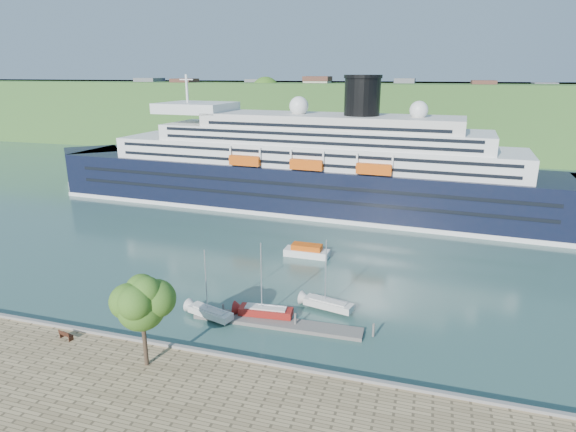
# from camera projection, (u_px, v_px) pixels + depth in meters

# --- Properties ---
(ground) EXTENTS (400.00, 400.00, 0.00)m
(ground) POSITION_uv_depth(u_px,v_px,m) (196.00, 358.00, 48.58)
(ground) COLOR #30554E
(ground) RESTS_ON ground
(far_hillside) EXTENTS (400.00, 50.00, 24.00)m
(far_hillside) POSITION_uv_depth(u_px,v_px,m) (376.00, 116.00, 178.09)
(far_hillside) COLOR #386026
(far_hillside) RESTS_ON ground
(quay_coping) EXTENTS (220.00, 0.50, 0.30)m
(quay_coping) POSITION_uv_depth(u_px,v_px,m) (195.00, 350.00, 48.06)
(quay_coping) COLOR slate
(quay_coping) RESTS_ON promenade
(cruise_ship) EXTENTS (122.58, 24.04, 27.36)m
(cruise_ship) POSITION_uv_depth(u_px,v_px,m) (299.00, 143.00, 98.94)
(cruise_ship) COLOR black
(cruise_ship) RESTS_ON ground
(park_bench) EXTENTS (1.82, 1.06, 1.10)m
(park_bench) POSITION_uv_depth(u_px,v_px,m) (66.00, 334.00, 50.11)
(park_bench) COLOR #401E12
(park_bench) RESTS_ON promenade
(promenade_tree) EXTENTS (5.99, 5.99, 9.92)m
(promenade_tree) POSITION_uv_depth(u_px,v_px,m) (142.00, 318.00, 44.49)
(promenade_tree) COLOR #2C5917
(promenade_tree) RESTS_ON promenade
(floating_pontoon) EXTENTS (19.72, 2.92, 0.44)m
(floating_pontoon) POSITION_uv_depth(u_px,v_px,m) (277.00, 323.00, 54.99)
(floating_pontoon) COLOR slate
(floating_pontoon) RESTS_ON ground
(sailboat_white_near) EXTENTS (6.56, 3.48, 8.16)m
(sailboat_white_near) POSITION_uv_depth(u_px,v_px,m) (209.00, 287.00, 55.16)
(sailboat_white_near) COLOR silver
(sailboat_white_near) RESTS_ON ground
(sailboat_red) EXTENTS (7.08, 2.54, 8.96)m
(sailboat_red) POSITION_uv_depth(u_px,v_px,m) (265.00, 283.00, 55.18)
(sailboat_red) COLOR maroon
(sailboat_red) RESTS_ON ground
(sailboat_white_far) EXTENTS (6.91, 3.24, 8.62)m
(sailboat_white_far) POSITION_uv_depth(u_px,v_px,m) (329.00, 278.00, 57.04)
(sailboat_white_far) COLOR silver
(sailboat_white_far) RESTS_ON ground
(tender_launch) EXTENTS (7.11, 2.51, 1.96)m
(tender_launch) POSITION_uv_depth(u_px,v_px,m) (307.00, 250.00, 75.24)
(tender_launch) COLOR #D44E0C
(tender_launch) RESTS_ON ground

